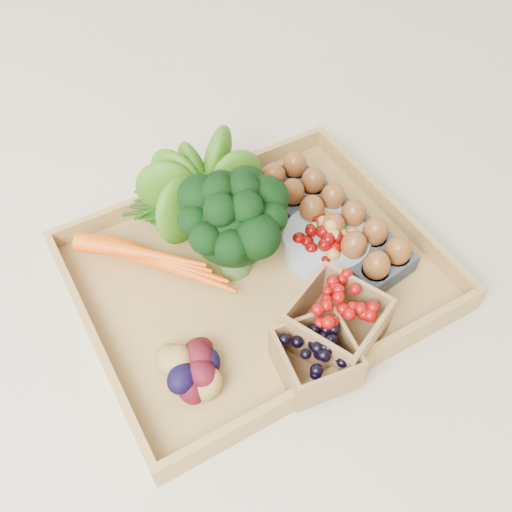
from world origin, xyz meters
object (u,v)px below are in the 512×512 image
tray (256,276)px  cherry_bowl (326,243)px  egg_carton (331,224)px  broccoli (234,242)px

tray → cherry_bowl: 0.13m
tray → egg_carton: egg_carton is taller
egg_carton → cherry_bowl: bearing=-142.5°
tray → egg_carton: 0.16m
broccoli → cherry_bowl: broccoli is taller
tray → broccoli: broccoli is taller
broccoli → egg_carton: (0.18, -0.01, -0.05)m
tray → broccoli: 0.08m
egg_carton → broccoli: bearing=169.0°
broccoli → egg_carton: bearing=-3.1°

